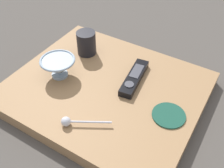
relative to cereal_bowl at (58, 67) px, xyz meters
name	(u,v)px	position (x,y,z in m)	size (l,w,h in m)	color
ground_plane	(106,95)	(0.04, -0.16, -0.09)	(6.00, 6.00, 0.00)	#47423D
table	(106,90)	(0.04, -0.16, -0.06)	(0.53, 0.62, 0.05)	#936D47
cereal_bowl	(58,67)	(0.00, 0.00, 0.00)	(0.12, 0.12, 0.07)	#8C9EAD
coffee_mug	(86,43)	(0.16, 0.00, 0.01)	(0.07, 0.07, 0.09)	black
teaspoon	(70,122)	(-0.15, -0.17, -0.03)	(0.08, 0.13, 0.03)	silver
tv_remote_near	(134,78)	(0.11, -0.23, -0.03)	(0.19, 0.07, 0.03)	black
drink_coaster	(169,115)	(0.03, -0.40, -0.04)	(0.10, 0.10, 0.01)	#194738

